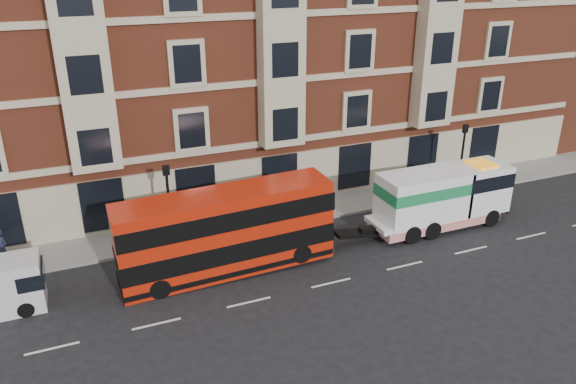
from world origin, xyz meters
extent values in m
plane|color=black|center=(0.00, 0.00, 0.00)|extent=(120.00, 120.00, 0.00)
cube|color=slate|center=(0.00, 7.50, 0.07)|extent=(90.00, 3.00, 0.15)
cube|color=brown|center=(0.50, 15.00, 9.00)|extent=(45.00, 12.00, 18.00)
cylinder|color=black|center=(-6.00, 6.20, 2.15)|extent=(0.14, 0.14, 4.00)
cube|color=black|center=(-6.00, 6.20, 4.25)|extent=(0.35, 0.15, 0.50)
cylinder|color=black|center=(12.00, 6.20, 2.15)|extent=(0.14, 0.14, 4.00)
cube|color=black|center=(12.00, 6.20, 4.25)|extent=(0.35, 0.15, 0.50)
cube|color=red|center=(-4.07, 2.86, 2.10)|extent=(10.01, 2.23, 3.93)
cube|color=black|center=(-4.07, 2.86, 1.52)|extent=(10.05, 2.29, 0.94)
cube|color=black|center=(-4.07, 2.86, 3.13)|extent=(10.05, 2.29, 0.89)
cylinder|color=black|center=(-7.46, 1.85, 0.46)|extent=(0.93, 0.29, 0.93)
cylinder|color=black|center=(-7.46, 3.87, 0.46)|extent=(0.93, 0.29, 0.93)
cylinder|color=black|center=(-0.67, 1.85, 0.73)|extent=(0.93, 0.29, 0.93)
cylinder|color=black|center=(-0.67, 3.87, 0.73)|extent=(0.93, 0.29, 0.93)
cube|color=white|center=(7.93, 2.86, 0.85)|extent=(8.04, 2.06, 0.27)
cube|color=white|center=(10.52, 2.86, 2.01)|extent=(2.86, 2.23, 2.59)
cube|color=white|center=(6.86, 2.86, 2.06)|extent=(4.83, 2.23, 2.59)
cube|color=#1B7A44|center=(6.86, 2.86, 2.50)|extent=(4.87, 2.27, 0.63)
cube|color=red|center=(7.75, 2.86, 0.54)|extent=(7.15, 2.29, 0.49)
cylinder|color=black|center=(10.79, 1.85, 0.49)|extent=(0.98, 0.31, 0.98)
cylinder|color=black|center=(10.79, 3.87, 0.49)|extent=(0.98, 0.31, 0.98)
cylinder|color=black|center=(6.86, 1.85, 0.49)|extent=(0.98, 0.36, 0.98)
cylinder|color=black|center=(6.86, 3.87, 0.49)|extent=(0.98, 0.36, 0.98)
cylinder|color=black|center=(5.61, 1.85, 0.49)|extent=(0.98, 0.36, 0.98)
cylinder|color=black|center=(5.61, 3.87, 0.49)|extent=(0.98, 0.36, 0.98)
cylinder|color=black|center=(-12.89, 2.62, 0.33)|extent=(0.67, 0.23, 0.67)
cylinder|color=black|center=(-12.87, 4.30, 0.33)|extent=(0.67, 0.23, 0.67)
imported|color=#1C1E38|center=(-13.89, 7.24, 1.10)|extent=(0.82, 0.80, 1.89)
camera|label=1|loc=(-10.34, -19.58, 14.09)|focal=35.00mm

